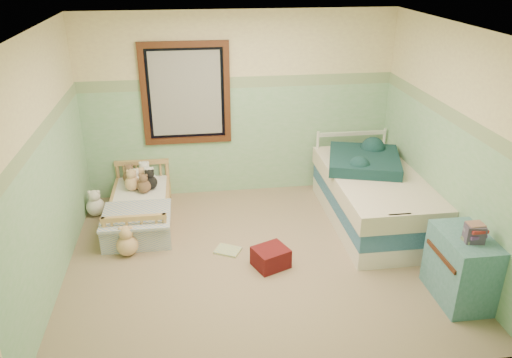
{
  "coord_description": "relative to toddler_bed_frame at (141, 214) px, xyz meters",
  "views": [
    {
      "loc": [
        -0.66,
        -4.73,
        3.16
      ],
      "look_at": [
        0.03,
        0.35,
        0.82
      ],
      "focal_mm": 35.13,
      "sensor_mm": 36.0,
      "label": 1
    }
  ],
  "objects": [
    {
      "name": "plush_floor_tan",
      "position": [
        -0.09,
        -0.78,
        0.03
      ],
      "size": [
        0.25,
        0.25,
        0.25
      ],
      "primitive_type": "sphere",
      "color": "#E3B37F",
      "rests_on": "floor"
    },
    {
      "name": "book_stack",
      "position": [
        3.23,
        -2.11,
        0.7
      ],
      "size": [
        0.19,
        0.16,
        0.17
      ],
      "primitive_type": "cube",
      "rotation": [
        0.0,
        0.0,
        -0.19
      ],
      "color": "brown",
      "rests_on": "dresser"
    },
    {
      "name": "wall_back",
      "position": [
        1.36,
        0.75,
        1.16
      ],
      "size": [
        4.2,
        0.04,
        2.5
      ],
      "primitive_type": "cube",
      "color": "beige",
      "rests_on": "floor"
    },
    {
      "name": "wall_left",
      "position": [
        -0.74,
        -1.05,
        1.16
      ],
      "size": [
        0.04,
        3.6,
        2.5
      ],
      "primitive_type": "cube",
      "color": "beige",
      "rests_on": "floor"
    },
    {
      "name": "plush_floor_cream",
      "position": [
        -0.59,
        0.23,
        0.03
      ],
      "size": [
        0.24,
        0.24,
        0.24
      ],
      "primitive_type": "sphere",
      "color": "white",
      "rests_on": "floor"
    },
    {
      "name": "floor_book",
      "position": [
        1.04,
        -0.88,
        -0.08
      ],
      "size": [
        0.34,
        0.32,
        0.03
      ],
      "primitive_type": "cube",
      "rotation": [
        0.0,
        0.0,
        -0.48
      ],
      "color": "yellow",
      "rests_on": "floor"
    },
    {
      "name": "wainscot_mint",
      "position": [
        1.36,
        0.74,
        0.66
      ],
      "size": [
        4.2,
        0.01,
        1.5
      ],
      "primitive_type": "cube",
      "color": "#74B279",
      "rests_on": "floor"
    },
    {
      "name": "extra_plush_2",
      "position": [
        0.12,
        0.33,
        0.31
      ],
      "size": [
        0.2,
        0.2,
        0.2
      ],
      "primitive_type": "sphere",
      "color": "white",
      "rests_on": "toddler_mattress"
    },
    {
      "name": "patchwork_quilt",
      "position": [
        0.0,
        -0.46,
        0.23
      ],
      "size": [
        0.8,
        0.73,
        0.03
      ],
      "primitive_type": "cube",
      "color": "#7593CD",
      "rests_on": "toddler_mattress"
    },
    {
      "name": "extra_plush_1",
      "position": [
        0.06,
        0.18,
        0.3
      ],
      "size": [
        0.17,
        0.17,
        0.17
      ],
      "primitive_type": "sphere",
      "color": "brown",
      "rests_on": "toddler_mattress"
    },
    {
      "name": "twin_bed_frame",
      "position": [
        2.91,
        -0.44,
        0.02
      ],
      "size": [
        1.02,
        2.04,
        0.22
      ],
      "primitive_type": "cube",
      "color": "white",
      "rests_on": "floor"
    },
    {
      "name": "plush_bed_white",
      "position": [
        0.05,
        0.5,
        0.32
      ],
      "size": [
        0.21,
        0.21,
        0.21
      ],
      "primitive_type": "sphere",
      "color": "white",
      "rests_on": "toddler_mattress"
    },
    {
      "name": "extra_plush_0",
      "position": [
        -0.07,
        0.36,
        0.3
      ],
      "size": [
        0.18,
        0.18,
        0.18
      ],
      "primitive_type": "sphere",
      "color": "white",
      "rests_on": "toddler_mattress"
    },
    {
      "name": "twin_mattress",
      "position": [
        2.91,
        -0.44,
        0.46
      ],
      "size": [
        1.06,
        2.08,
        0.22
      ],
      "primitive_type": "cube",
      "color": "beige",
      "rests_on": "twin_boxspring"
    },
    {
      "name": "red_pillow",
      "position": [
        1.48,
        -1.23,
        0.02
      ],
      "size": [
        0.44,
        0.42,
        0.22
      ],
      "primitive_type": "cube",
      "rotation": [
        0.0,
        0.0,
        0.4
      ],
      "color": "maroon",
      "rests_on": "floor"
    },
    {
      "name": "border_strip",
      "position": [
        1.36,
        0.74,
        1.48
      ],
      "size": [
        4.2,
        0.01,
        0.15
      ],
      "primitive_type": "cube",
      "color": "#396142",
      "rests_on": "wall_back"
    },
    {
      "name": "window_blinds",
      "position": [
        0.66,
        0.72,
        1.36
      ],
      "size": [
        0.92,
        0.01,
        1.12
      ],
      "primitive_type": "cube",
      "color": "#ADADA7",
      "rests_on": "window_frame"
    },
    {
      "name": "window_frame",
      "position": [
        0.66,
        0.71,
        1.36
      ],
      "size": [
        1.16,
        0.06,
        1.36
      ],
      "primitive_type": "cube",
      "color": "#451B10",
      "rests_on": "wall_back"
    },
    {
      "name": "wall_front",
      "position": [
        1.36,
        -2.85,
        1.16
      ],
      "size": [
        4.2,
        0.04,
        2.5
      ],
      "primitive_type": "cube",
      "color": "beige",
      "rests_on": "floor"
    },
    {
      "name": "floor",
      "position": [
        1.36,
        -1.05,
        -0.1
      ],
      "size": [
        4.2,
        3.6,
        0.02
      ],
      "primitive_type": "cube",
      "color": "gray",
      "rests_on": "ground"
    },
    {
      "name": "dresser",
      "position": [
        3.23,
        -2.02,
        0.26
      ],
      "size": [
        0.44,
        0.71,
        0.71
      ],
      "primitive_type": "cube",
      "color": "#3A7273",
      "rests_on": "floor"
    },
    {
      "name": "teal_blanket",
      "position": [
        2.86,
        -0.14,
        0.64
      ],
      "size": [
        1.09,
        1.13,
        0.14
      ],
      "primitive_type": "cube",
      "rotation": [
        0.0,
        0.0,
        -0.29
      ],
      "color": "#143B41",
      "rests_on": "twin_mattress"
    },
    {
      "name": "wall_right",
      "position": [
        3.46,
        -1.05,
        1.16
      ],
      "size": [
        0.04,
        3.6,
        2.5
      ],
      "primitive_type": "cube",
      "color": "beige",
      "rests_on": "floor"
    },
    {
      "name": "twin_boxspring",
      "position": [
        2.91,
        -0.44,
        0.24
      ],
      "size": [
        1.02,
        2.04,
        0.22
      ],
      "primitive_type": "cube",
      "color": "navy",
      "rests_on": "twin_bed_frame"
    },
    {
      "name": "toddler_bed_frame",
      "position": [
        0.0,
        0.0,
        0.0
      ],
      "size": [
        0.73,
        1.47,
        0.19
      ],
      "primitive_type": "cube",
      "color": "tan",
      "rests_on": "floor"
    },
    {
      "name": "toddler_mattress",
      "position": [
        0.0,
        0.0,
        0.15
      ],
      "size": [
        0.67,
        1.4,
        0.12
      ],
      "primitive_type": "cube",
      "color": "white",
      "rests_on": "toddler_bed_frame"
    },
    {
      "name": "plush_bed_dark",
      "position": [
        0.13,
        0.28,
        0.31
      ],
      "size": [
        0.19,
        0.19,
        0.19
      ],
      "primitive_type": "sphere",
      "color": "black",
      "rests_on": "toddler_mattress"
    },
    {
      "name": "extra_plush_3",
      "position": [
        0.01,
        0.42,
        0.3
      ],
      "size": [
        0.17,
        0.17,
        0.17
      ],
      "primitive_type": "sphere",
      "color": "#E3B37F",
      "rests_on": "toddler_mattress"
    },
    {
      "name": "plush_bed_tan",
      "position": [
        -0.1,
        0.28,
        0.31
      ],
      "size": [
        0.2,
        0.2,
        0.2
      ],
      "primitive_type": "sphere",
      "color": "#E3B37F",
      "rests_on": "toddler_mattress"
    },
    {
      "name": "plush_bed_brown",
      "position": [
        -0.15,
        0.5,
        0.31
      ],
      "size": [
        0.19,
        0.19,
        0.19
      ],
      "primitive_type": "sphere",
      "color": "brown",
      "rests_on": "toddler_mattress"
    },
    {
      "name": "ceiling",
      "position": [
        1.36,
        -1.05,
        2.42
      ],
      "size": [
        4.2,
        3.6,
        0.02
      ],
      "primitive_type": "cube",
      "color": "silver",
      "rests_on": "wall_back"
    }
  ]
}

